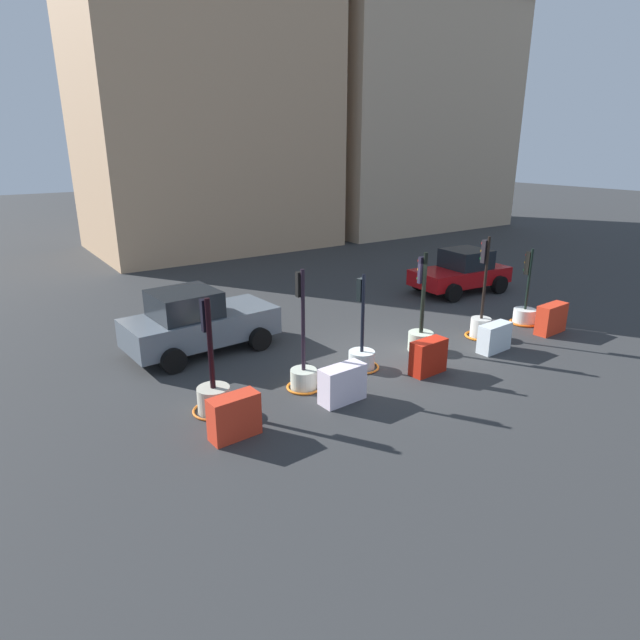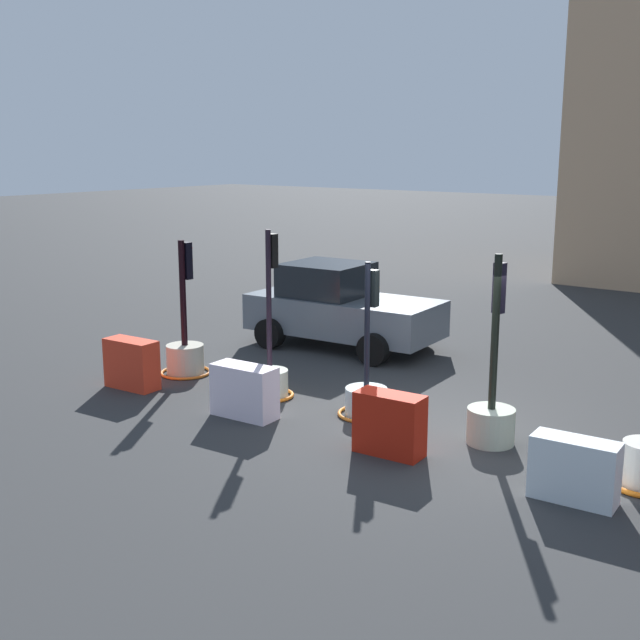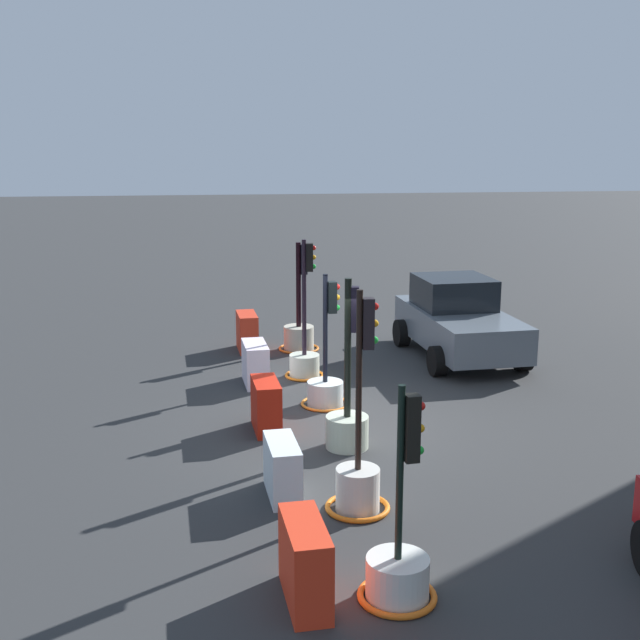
% 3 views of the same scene
% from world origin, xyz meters
% --- Properties ---
extents(ground_plane, '(120.00, 120.00, 0.00)m').
position_xyz_m(ground_plane, '(0.00, 0.00, 0.00)').
color(ground_plane, '#2F3031').
extents(traffic_light_0, '(0.98, 0.98, 2.59)m').
position_xyz_m(traffic_light_0, '(-5.37, -0.08, 0.45)').
color(traffic_light_0, '#B8B4A1').
rests_on(traffic_light_0, ground_plane).
extents(traffic_light_1, '(0.84, 0.84, 2.93)m').
position_xyz_m(traffic_light_1, '(-3.12, -0.22, 0.46)').
color(traffic_light_1, beige).
rests_on(traffic_light_1, ground_plane).
extents(traffic_light_2, '(0.93, 0.93, 2.53)m').
position_xyz_m(traffic_light_2, '(-1.21, -0.05, 0.39)').
color(traffic_light_2, silver).
rests_on(traffic_light_2, ground_plane).
extents(traffic_light_3, '(0.70, 0.70, 2.82)m').
position_xyz_m(traffic_light_3, '(0.95, -0.00, 0.51)').
color(traffic_light_3, '#ADB8A2').
rests_on(traffic_light_3, ground_plane).
extents(construction_barrier_0, '(1.04, 0.49, 0.90)m').
position_xyz_m(construction_barrier_0, '(-5.46, -1.32, 0.45)').
color(construction_barrier_0, red).
rests_on(construction_barrier_0, ground_plane).
extents(construction_barrier_1, '(1.11, 0.52, 0.86)m').
position_xyz_m(construction_barrier_1, '(-2.76, -1.29, 0.43)').
color(construction_barrier_1, white).
rests_on(construction_barrier_1, ground_plane).
extents(construction_barrier_2, '(1.01, 0.48, 0.89)m').
position_xyz_m(construction_barrier_2, '(-0.02, -1.26, 0.45)').
color(construction_barrier_2, '#B71E0E').
rests_on(construction_barrier_2, ground_plane).
extents(construction_barrier_3, '(1.07, 0.48, 0.80)m').
position_xyz_m(construction_barrier_3, '(2.63, -1.23, 0.40)').
color(construction_barrier_3, silver).
rests_on(construction_barrier_3, ground_plane).
extents(car_grey_saloon, '(4.27, 2.43, 1.82)m').
position_xyz_m(car_grey_saloon, '(-4.25, 3.49, 0.87)').
color(car_grey_saloon, slate).
rests_on(car_grey_saloon, ground_plane).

